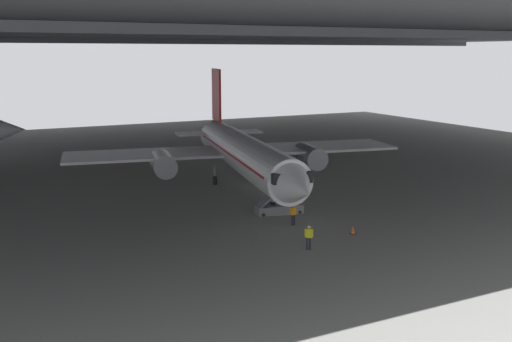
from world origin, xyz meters
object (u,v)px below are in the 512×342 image
Objects in this scene: airplane_main at (243,153)px; boarding_stairs at (280,204)px; traffic_cone_orange at (353,230)px; crew_worker_near_nose at (309,236)px; crew_worker_by_stairs at (293,213)px.

airplane_main reaches higher than boarding_stairs.
traffic_cone_orange is at bearing -75.29° from boarding_stairs.
crew_worker_near_nose reaches higher than crew_worker_by_stairs.
traffic_cone_orange is at bearing 17.94° from crew_worker_near_nose.
crew_worker_near_nose is (-2.70, -8.69, 0.21)m from boarding_stairs.
crew_worker_by_stairs is 2.66× the size of traffic_cone_orange.
boarding_stairs is 9.10m from crew_worker_near_nose.
boarding_stairs reaches higher than traffic_cone_orange.
airplane_main is at bearing 92.01° from traffic_cone_orange.
crew_worker_near_nose is (-4.00, -18.11, -2.40)m from airplane_main.
boarding_stairs is at bearing -97.90° from airplane_main.
boarding_stairs is 2.77× the size of crew_worker_near_nose.
airplane_main is 18.70m from crew_worker_near_nose.
crew_worker_by_stairs is (-0.77, -3.43, 0.19)m from boarding_stairs.
crew_worker_near_nose is 5.59m from crew_worker_by_stairs.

